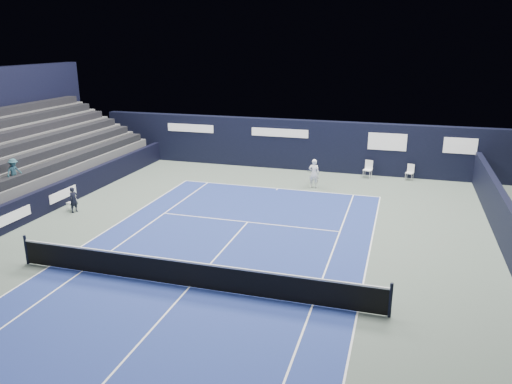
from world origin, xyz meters
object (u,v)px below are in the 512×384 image
Objects in this scene: folding_chair_back_b at (410,171)px; tennis_player at (314,173)px; folding_chair_back_a at (369,166)px; tennis_net at (189,273)px; line_judge_chair at (72,200)px.

tennis_player reaches higher than folding_chair_back_b.
folding_chair_back_b is at bearing 31.80° from tennis_player.
folding_chair_back_a is at bearing -160.59° from folding_chair_back_b.
folding_chair_back_b is 0.58× the size of tennis_player.
folding_chair_back_a is 16.34m from tennis_net.
tennis_net is at bearing -93.40° from folding_chair_back_a.
tennis_net is (8.55, -5.63, 0.03)m from line_judge_chair.
tennis_player is at bearing 81.74° from tennis_net.
folding_chair_back_a is 1.24× the size of line_judge_chair.
folding_chair_back_b is at bearing 44.44° from line_judge_chair.
folding_chair_back_a is 0.64× the size of tennis_player.
folding_chair_back_a is 1.12× the size of folding_chair_back_b.
tennis_net is at bearing -98.26° from tennis_player.
line_judge_chair is 12.55m from tennis_player.
tennis_net is (-6.92, -15.82, -0.02)m from folding_chair_back_b.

